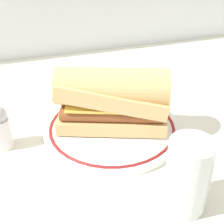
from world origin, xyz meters
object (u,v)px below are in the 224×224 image
Objects in this scene: salt_shaker at (0,127)px; drinking_glass at (187,180)px; plate at (112,128)px; sausage_sandwich at (112,98)px.

drinking_glass is at bearing -42.05° from salt_shaker.
drinking_glass is (0.05, -0.21, 0.04)m from plate.
plate is at bearing 109.79° from sausage_sandwich.
sausage_sandwich is at bearing 102.14° from drinking_glass.
salt_shaker is (-0.21, 0.02, -0.03)m from sausage_sandwich.
salt_shaker is at bearing -164.67° from sausage_sandwich.
sausage_sandwich reaches higher than drinking_glass.
salt_shaker reaches higher than plate.
drinking_glass is 0.34m from salt_shaker.
salt_shaker is at bearing 175.54° from plate.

